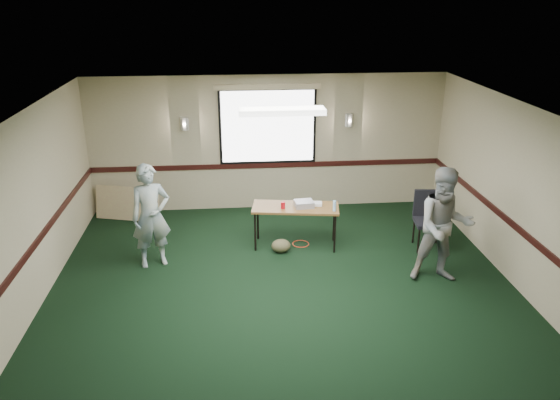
{
  "coord_description": "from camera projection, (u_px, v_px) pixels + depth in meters",
  "views": [
    {
      "loc": [
        -0.7,
        -6.44,
        4.25
      ],
      "look_at": [
        0.0,
        1.3,
        1.2
      ],
      "focal_mm": 35.0,
      "sensor_mm": 36.0,
      "label": 1
    }
  ],
  "objects": [
    {
      "name": "ground",
      "position": [
        288.0,
        314.0,
        7.58
      ],
      "size": [
        8.0,
        8.0,
        0.0
      ],
      "primitive_type": "plane",
      "color": "black",
      "rests_on": "ground"
    },
    {
      "name": "room_shell",
      "position": [
        276.0,
        160.0,
        8.98
      ],
      "size": [
        8.0,
        8.02,
        8.0
      ],
      "color": "tan",
      "rests_on": "ground"
    },
    {
      "name": "folding_table",
      "position": [
        295.0,
        209.0,
        9.35
      ],
      "size": [
        1.54,
        0.8,
        0.74
      ],
      "rotation": [
        0.0,
        0.0,
        -0.15
      ],
      "color": "brown",
      "rests_on": "ground"
    },
    {
      "name": "projector",
      "position": [
        304.0,
        204.0,
        9.31
      ],
      "size": [
        0.34,
        0.29,
        0.1
      ],
      "primitive_type": "cube",
      "rotation": [
        0.0,
        0.0,
        0.1
      ],
      "color": "#95949C",
      "rests_on": "folding_table"
    },
    {
      "name": "game_console",
      "position": [
        316.0,
        204.0,
        9.39
      ],
      "size": [
        0.21,
        0.18,
        0.05
      ],
      "primitive_type": "cube",
      "rotation": [
        0.0,
        0.0,
        -0.11
      ],
      "color": "white",
      "rests_on": "folding_table"
    },
    {
      "name": "red_cup",
      "position": [
        283.0,
        205.0,
        9.24
      ],
      "size": [
        0.08,
        0.08,
        0.11
      ],
      "primitive_type": "cylinder",
      "color": "#AE0B14",
      "rests_on": "folding_table"
    },
    {
      "name": "water_bottle",
      "position": [
        334.0,
        206.0,
        9.12
      ],
      "size": [
        0.05,
        0.05,
        0.18
      ],
      "primitive_type": "cylinder",
      "color": "#9BD6FF",
      "rests_on": "folding_table"
    },
    {
      "name": "duffel_bag",
      "position": [
        281.0,
        246.0,
        9.32
      ],
      "size": [
        0.4,
        0.35,
        0.23
      ],
      "primitive_type": "ellipsoid",
      "rotation": [
        0.0,
        0.0,
        0.38
      ],
      "color": "#483F29",
      "rests_on": "ground"
    },
    {
      "name": "cable_coil",
      "position": [
        301.0,
        244.0,
        9.64
      ],
      "size": [
        0.34,
        0.34,
        0.02
      ],
      "primitive_type": "torus",
      "rotation": [
        0.0,
        0.0,
        -0.15
      ],
      "color": "red",
      "rests_on": "ground"
    },
    {
      "name": "folded_table",
      "position": [
        127.0,
        203.0,
        10.57
      ],
      "size": [
        1.28,
        0.52,
        0.65
      ],
      "primitive_type": "cube",
      "rotation": [
        -0.21,
        0.0,
        -0.27
      ],
      "color": "tan",
      "rests_on": "ground"
    },
    {
      "name": "conference_chair",
      "position": [
        429.0,
        215.0,
        9.39
      ],
      "size": [
        0.54,
        0.55,
        0.99
      ],
      "rotation": [
        0.0,
        0.0,
        -0.11
      ],
      "color": "black",
      "rests_on": "ground"
    },
    {
      "name": "person_left",
      "position": [
        151.0,
        216.0,
        8.65
      ],
      "size": [
        0.72,
        0.58,
        1.7
      ],
      "primitive_type": "imported",
      "rotation": [
        0.0,
        0.0,
        0.32
      ],
      "color": "#38597B",
      "rests_on": "ground"
    },
    {
      "name": "person_right",
      "position": [
        444.0,
        226.0,
        8.17
      ],
      "size": [
        0.95,
        0.78,
        1.81
      ],
      "primitive_type": "imported",
      "rotation": [
        0.0,
        0.0,
        -0.11
      ],
      "color": "#6888A2",
      "rests_on": "ground"
    }
  ]
}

